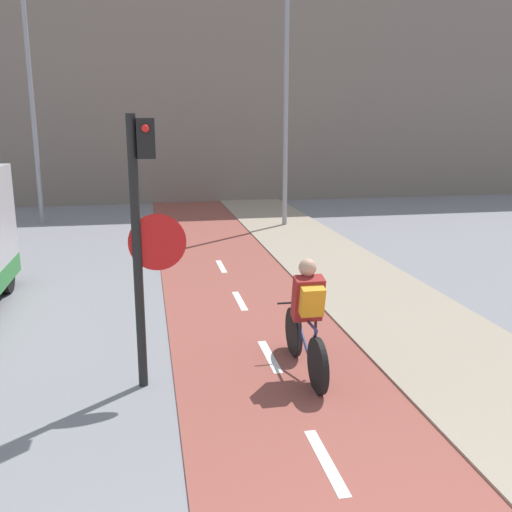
# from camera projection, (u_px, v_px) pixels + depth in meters

# --- Properties ---
(building_row_background) EXTENTS (60.00, 5.20, 10.48)m
(building_row_background) POSITION_uv_depth(u_px,v_px,m) (179.00, 68.00, 23.59)
(building_row_background) COLOR slate
(building_row_background) RESTS_ON ground_plane
(traffic_light_pole) EXTENTS (0.67, 0.25, 3.23)m
(traffic_light_pole) POSITION_uv_depth(u_px,v_px,m) (143.00, 224.00, 6.52)
(traffic_light_pole) COLOR black
(traffic_light_pole) RESTS_ON ground_plane
(street_lamp_far) EXTENTS (0.36, 0.36, 7.50)m
(street_lamp_far) POSITION_uv_depth(u_px,v_px,m) (29.00, 73.00, 16.98)
(street_lamp_far) COLOR gray
(street_lamp_far) RESTS_ON ground_plane
(street_lamp_sidewalk) EXTENTS (0.36, 0.36, 7.51)m
(street_lamp_sidewalk) POSITION_uv_depth(u_px,v_px,m) (286.00, 71.00, 16.41)
(street_lamp_sidewalk) COLOR gray
(street_lamp_sidewalk) RESTS_ON ground_plane
(cyclist_near) EXTENTS (0.46, 1.80, 1.51)m
(cyclist_near) POSITION_uv_depth(u_px,v_px,m) (307.00, 321.00, 7.10)
(cyclist_near) COLOR black
(cyclist_near) RESTS_ON ground_plane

